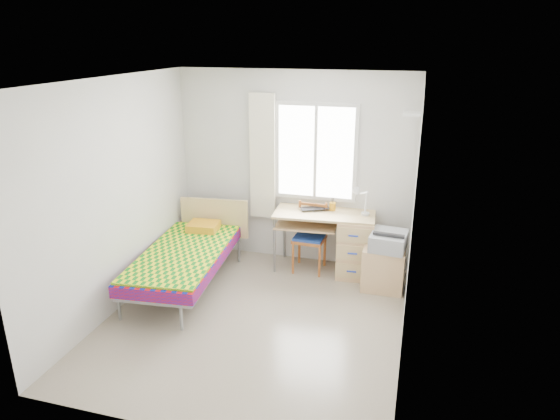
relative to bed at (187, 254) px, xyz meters
The scene contains 17 objects.
floor 1.27m from the bed, 27.71° to the right, with size 3.50×3.50×0.00m, color #BCAD93.
ceiling 2.49m from the bed, 27.71° to the right, with size 3.50×3.50×0.00m, color white.
wall_back 1.82m from the bed, 48.26° to the left, with size 3.20×3.20×0.00m, color silver.
wall_left 1.17m from the bed, 133.88° to the right, with size 3.50×3.50×0.00m, color silver.
wall_right 2.86m from the bed, 11.84° to the right, with size 3.50×3.50×0.00m, color silver.
window 2.12m from the bed, 40.61° to the left, with size 1.10×0.04×1.30m.
curtain 1.65m from the bed, 60.17° to the left, with size 0.35×0.05×1.70m, color #F6EDCB.
floating_shelf 3.20m from the bed, 18.25° to the left, with size 0.20×0.32×0.03m, color white.
bed is the anchor object (origin of this frame).
desk 2.11m from the bed, 25.47° to the left, with size 1.34×0.69×0.81m.
chair 1.65m from the bed, 33.06° to the left, with size 0.41×0.41×0.92m.
cabinet 2.45m from the bed, 14.13° to the left, with size 0.51×0.45×0.55m.
printer 2.49m from the bed, 13.59° to the left, with size 0.46×0.52×0.21m.
laptop 1.76m from the bed, 32.89° to the left, with size 0.39×0.25×0.03m, color black.
pen_cup 1.98m from the bed, 32.18° to the left, with size 0.08×0.08×0.10m, color orange.
task_lamp 2.28m from the bed, 22.76° to the left, with size 0.23×0.32×0.42m.
book 1.67m from the bed, 34.40° to the left, with size 0.17×0.23×0.02m, color gray.
Camera 1 is at (1.59, -4.59, 2.99)m, focal length 32.00 mm.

